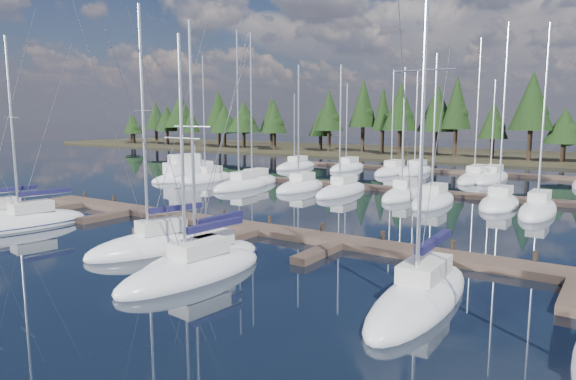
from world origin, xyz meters
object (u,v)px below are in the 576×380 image
Objects in this scene: motor_yacht_left at (188,175)px; front_sailboat_2 at (156,245)px; front_sailboat_5 at (420,297)px; main_dock at (255,231)px; front_sailboat_1 at (26,223)px; front_sailboat_3 at (193,271)px; front_sailboat_4 at (202,261)px.

front_sailboat_2 is at bearing -48.49° from motor_yacht_left.
main_dock is at bearing 154.82° from front_sailboat_5.
main_dock is 14.32m from front_sailboat_5.
front_sailboat_1 is at bearing -176.77° from front_sailboat_2.
front_sailboat_2 is at bearing -179.36° from front_sailboat_5.
front_sailboat_4 is at bearing 119.55° from front_sailboat_3.
main_dock is 3.14× the size of front_sailboat_2.
front_sailboat_2 is 32.53m from motor_yacht_left.
front_sailboat_3 is 37.74m from motor_yacht_left.
front_sailboat_5 reaches higher than main_dock.
motor_yacht_left is (-23.71, 18.10, 0.34)m from main_dock.
front_sailboat_5 is at bearing 5.48° from front_sailboat_4.
front_sailboat_4 is 1.22× the size of motor_yacht_left.
front_sailboat_3 is 0.93× the size of front_sailboat_4.
motor_yacht_left is at bearing 135.72° from front_sailboat_4.
front_sailboat_1 is 26.82m from motor_yacht_left.
front_sailboat_2 is 0.85× the size of front_sailboat_5.
front_sailboat_2 reaches higher than motor_yacht_left.
front_sailboat_5 reaches higher than front_sailboat_3.
front_sailboat_4 is 0.76× the size of front_sailboat_5.
front_sailboat_1 is at bearing 174.46° from front_sailboat_3.
front_sailboat_3 is at bearing -44.99° from motor_yacht_left.
front_sailboat_1 is 0.81× the size of front_sailboat_5.
front_sailboat_3 is (17.07, -1.66, -0.01)m from front_sailboat_1.
front_sailboat_1 is at bearing -153.80° from main_dock.
front_sailboat_1 is (-14.09, -6.93, 0.08)m from main_dock.
front_sailboat_5 is 43.93m from motor_yacht_left.
front_sailboat_1 is 16.24m from front_sailboat_4.
front_sailboat_2 reaches higher than front_sailboat_3.
front_sailboat_4 reaches higher than front_sailboat_3.
front_sailboat_2 is at bearing 3.23° from front_sailboat_1.
motor_yacht_left is at bearing 111.03° from front_sailboat_1.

